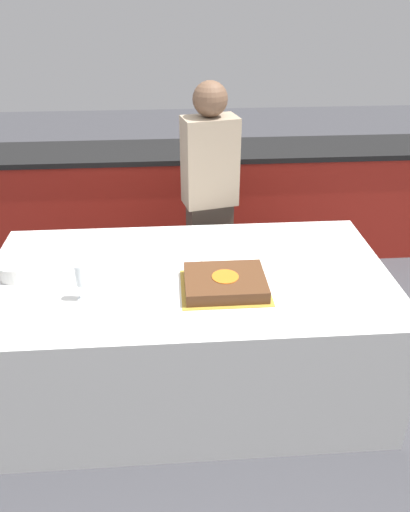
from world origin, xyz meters
The scene contains 9 objects.
ground_plane centered at (0.00, 0.00, 0.00)m, with size 14.00×14.00×0.00m, color #424247.
back_counter centered at (0.00, 1.65, 0.46)m, with size 4.40×0.58×0.92m.
dining_table centered at (0.00, 0.00, 0.38)m, with size 2.12×1.14×0.76m.
cake centered at (0.18, -0.16, 0.80)m, with size 0.44×0.36×0.07m.
plate_stack centered at (-0.88, 0.05, 0.80)m, with size 0.21×0.21×0.08m.
wine_glass centered at (-0.52, -0.20, 0.89)m, with size 0.06×0.06×0.19m.
side_plate_near_cake centered at (0.18, 0.15, 0.77)m, with size 0.21×0.21×0.00m.
side_plate_right_edge centered at (0.80, 0.10, 0.77)m, with size 0.21×0.21×0.00m.
person_cutting_cake centered at (0.18, 0.79, 0.84)m, with size 0.37×0.27×1.59m.
Camera 1 is at (-0.07, -2.24, 2.13)m, focal length 35.00 mm.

